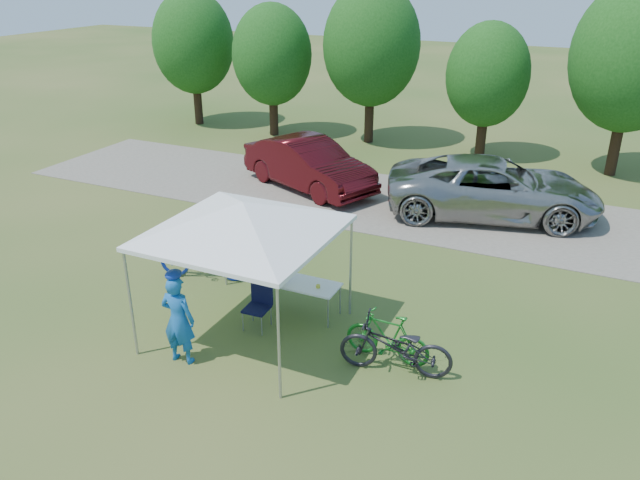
# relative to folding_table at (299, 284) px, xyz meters

# --- Properties ---
(ground) EXTENTS (100.00, 100.00, 0.00)m
(ground) POSITION_rel_folding_table_xyz_m (-0.52, -1.13, -0.65)
(ground) COLOR #2D5119
(ground) RESTS_ON ground
(gravel_strip) EXTENTS (24.00, 5.00, 0.02)m
(gravel_strip) POSITION_rel_folding_table_xyz_m (-0.52, 6.87, -0.64)
(gravel_strip) COLOR gray
(gravel_strip) RESTS_ON ground
(canopy) EXTENTS (4.53, 4.53, 3.00)m
(canopy) POSITION_rel_folding_table_xyz_m (-0.52, -1.13, 2.00)
(canopy) COLOR #A5A5AA
(canopy) RESTS_ON ground
(treeline) EXTENTS (24.89, 4.28, 6.30)m
(treeline) POSITION_rel_folding_table_xyz_m (-0.81, 12.92, 2.88)
(treeline) COLOR #382314
(treeline) RESTS_ON ground
(folding_table) EXTENTS (1.68, 0.70, 0.69)m
(folding_table) POSITION_rel_folding_table_xyz_m (0.00, 0.00, 0.00)
(folding_table) COLOR white
(folding_table) RESTS_ON ground
(folding_chair) EXTENTS (0.48, 0.50, 0.91)m
(folding_chair) POSITION_rel_folding_table_xyz_m (-0.46, -0.80, -0.11)
(folding_chair) COLOR black
(folding_chair) RESTS_ON ground
(cooler) EXTENTS (0.46, 0.31, 0.33)m
(cooler) POSITION_rel_folding_table_xyz_m (-0.43, -0.00, 0.21)
(cooler) COLOR white
(cooler) RESTS_ON folding_table
(ice_cream_cup) EXTENTS (0.08, 0.08, 0.06)m
(ice_cream_cup) POSITION_rel_folding_table_xyz_m (0.46, -0.05, 0.07)
(ice_cream_cup) COLOR gold
(ice_cream_cup) RESTS_ON folding_table
(cyclist) EXTENTS (0.66, 0.46, 1.72)m
(cyclist) POSITION_rel_folding_table_xyz_m (-1.14, -2.44, 0.21)
(cyclist) COLOR #165FB4
(cyclist) RESTS_ON ground
(bike_blue) EXTENTS (2.22, 1.23, 1.11)m
(bike_blue) POSITION_rel_folding_table_xyz_m (-2.64, 0.44, -0.10)
(bike_blue) COLOR #132AA6
(bike_blue) RESTS_ON ground
(bike_green) EXTENTS (1.60, 0.49, 0.95)m
(bike_green) POSITION_rel_folding_table_xyz_m (2.21, -0.83, -0.17)
(bike_green) COLOR #1B7D24
(bike_green) RESTS_ON ground
(bike_dark) EXTENTS (2.07, 1.03, 1.04)m
(bike_dark) POSITION_rel_folding_table_xyz_m (2.47, -1.16, -0.13)
(bike_dark) COLOR black
(bike_dark) RESTS_ON ground
(minivan) EXTENTS (6.35, 4.04, 1.63)m
(minivan) POSITION_rel_folding_table_xyz_m (2.53, 7.11, 0.19)
(minivan) COLOR #9D9C98
(minivan) RESTS_ON gravel_strip
(sedan) EXTENTS (5.05, 3.43, 1.58)m
(sedan) POSITION_rel_folding_table_xyz_m (-3.19, 7.03, 0.16)
(sedan) COLOR #410A0E
(sedan) RESTS_ON gravel_strip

